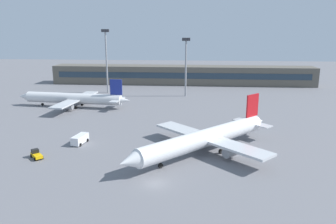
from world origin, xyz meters
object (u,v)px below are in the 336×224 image
airplane_near (205,138)px  baggage_tug_yellow (36,154)px  airplane_mid (73,98)px  service_van_white (80,139)px  floodlight_tower_west (186,63)px  floodlight_tower_east (106,57)px

airplane_near → baggage_tug_yellow: size_ratio=9.38×
airplane_mid → baggage_tug_yellow: bearing=-78.6°
service_van_white → floodlight_tower_west: 65.34m
airplane_mid → floodlight_tower_west: 46.07m
airplane_mid → service_van_white: 40.01m
baggage_tug_yellow → service_van_white: service_van_white is taller
airplane_near → floodlight_tower_east: size_ratio=1.29×
airplane_near → floodlight_tower_east: 79.82m
baggage_tug_yellow → service_van_white: (6.10, 9.62, 0.31)m
floodlight_tower_west → service_van_white: bearing=-111.1°
service_van_white → floodlight_tower_west: (23.06, 59.85, 12.49)m
baggage_tug_yellow → floodlight_tower_west: size_ratio=0.16×
baggage_tug_yellow → floodlight_tower_west: 76.41m
airplane_mid → floodlight_tower_east: 30.69m
service_van_white → floodlight_tower_east: bearing=99.2°
airplane_near → floodlight_tower_east: floodlight_tower_east is taller
airplane_near → floodlight_tower_west: 64.58m
airplane_near → baggage_tug_yellow: 36.03m
service_van_white → airplane_mid: bearing=112.8°
baggage_tug_yellow → service_van_white: bearing=57.6°
floodlight_tower_west → floodlight_tower_east: bearing=172.0°
floodlight_tower_east → airplane_near: bearing=-59.7°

